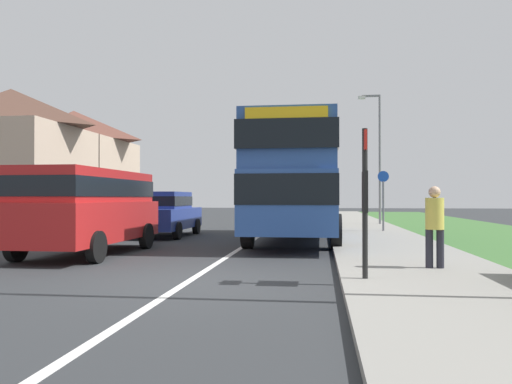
# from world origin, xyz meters

# --- Properties ---
(ground_plane) EXTENTS (120.00, 120.00, 0.00)m
(ground_plane) POSITION_xyz_m (0.00, 0.00, 0.00)
(ground_plane) COLOR #2D3033
(lane_marking_centre) EXTENTS (0.14, 60.00, 0.01)m
(lane_marking_centre) POSITION_xyz_m (0.00, 8.00, 0.00)
(lane_marking_centre) COLOR silver
(lane_marking_centre) RESTS_ON ground_plane
(pavement_near_side) EXTENTS (3.20, 68.00, 0.12)m
(pavement_near_side) POSITION_xyz_m (4.20, 6.00, 0.06)
(pavement_near_side) COLOR gray
(pavement_near_side) RESTS_ON ground_plane
(double_decker_bus) EXTENTS (2.80, 9.77, 3.70)m
(double_decker_bus) POSITION_xyz_m (1.45, 8.32, 2.14)
(double_decker_bus) COLOR #284C93
(double_decker_bus) RESTS_ON ground_plane
(parked_van_red) EXTENTS (2.11, 5.10, 2.14)m
(parked_van_red) POSITION_xyz_m (-3.60, 3.60, 1.28)
(parked_van_red) COLOR #B21E1E
(parked_van_red) RESTS_ON ground_plane
(parked_car_blue) EXTENTS (1.99, 4.26, 1.66)m
(parked_car_blue) POSITION_xyz_m (-3.54, 9.51, 0.91)
(parked_car_blue) COLOR navy
(parked_car_blue) RESTS_ON ground_plane
(pedestrian_at_stop) EXTENTS (0.34, 0.34, 1.67)m
(pedestrian_at_stop) POSITION_xyz_m (4.42, 1.38, 0.98)
(pedestrian_at_stop) COLOR #23232D
(pedestrian_at_stop) RESTS_ON ground_plane
(bus_stop_sign) EXTENTS (0.09, 0.52, 2.60)m
(bus_stop_sign) POSITION_xyz_m (3.00, -0.01, 1.54)
(bus_stop_sign) COLOR black
(bus_stop_sign) RESTS_ON ground_plane
(cycle_route_sign) EXTENTS (0.44, 0.08, 2.52)m
(cycle_route_sign) POSITION_xyz_m (4.77, 11.95, 1.43)
(cycle_route_sign) COLOR slate
(cycle_route_sign) RESTS_ON ground_plane
(street_lamp_mid) EXTENTS (1.14, 0.20, 6.67)m
(street_lamp_mid) POSITION_xyz_m (5.15, 17.26, 3.87)
(street_lamp_mid) COLOR slate
(street_lamp_mid) RESTS_ON ground_plane
(house_terrace_far_side) EXTENTS (6.14, 12.07, 6.72)m
(house_terrace_far_side) POSITION_xyz_m (-12.58, 16.78, 3.36)
(house_terrace_far_side) COLOR #C1A88E
(house_terrace_far_side) RESTS_ON ground_plane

